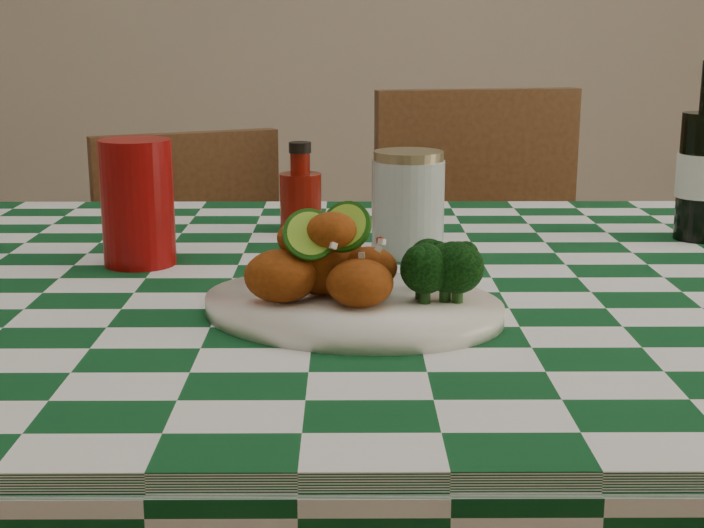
{
  "coord_description": "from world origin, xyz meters",
  "views": [
    {
      "loc": [
        -0.07,
        -1.12,
        1.08
      ],
      "look_at": [
        -0.06,
        -0.16,
        0.84
      ],
      "focal_mm": 50.0,
      "sensor_mm": 36.0,
      "label": 1
    }
  ],
  "objects_px": {
    "plate": "(352,307)",
    "mason_jar": "(408,203)",
    "wooden_chair_right": "(503,337)",
    "red_tumbler": "(138,203)",
    "wooden_chair_left": "(219,357)",
    "fried_chicken_pile": "(332,256)",
    "ketchup_bottle": "(300,187)"
  },
  "relations": [
    {
      "from": "ketchup_bottle",
      "to": "wooden_chair_left",
      "type": "xyz_separation_m",
      "value": [
        -0.19,
        0.47,
        -0.42
      ]
    },
    {
      "from": "plate",
      "to": "mason_jar",
      "type": "bearing_deg",
      "value": 75.22
    },
    {
      "from": "ketchup_bottle",
      "to": "wooden_chair_right",
      "type": "height_order",
      "value": "wooden_chair_right"
    },
    {
      "from": "plate",
      "to": "red_tumbler",
      "type": "bearing_deg",
      "value": 139.31
    },
    {
      "from": "red_tumbler",
      "to": "wooden_chair_right",
      "type": "bearing_deg",
      "value": 49.18
    },
    {
      "from": "wooden_chair_left",
      "to": "mason_jar",
      "type": "bearing_deg",
      "value": -86.22
    },
    {
      "from": "red_tumbler",
      "to": "mason_jar",
      "type": "relative_size",
      "value": 1.16
    },
    {
      "from": "fried_chicken_pile",
      "to": "wooden_chair_left",
      "type": "xyz_separation_m",
      "value": [
        -0.24,
        0.9,
        -0.42
      ]
    },
    {
      "from": "fried_chicken_pile",
      "to": "red_tumbler",
      "type": "relative_size",
      "value": 0.9
    },
    {
      "from": "red_tumbler",
      "to": "wooden_chair_right",
      "type": "height_order",
      "value": "wooden_chair_right"
    },
    {
      "from": "ketchup_bottle",
      "to": "wooden_chair_right",
      "type": "distance_m",
      "value": 0.7
    },
    {
      "from": "red_tumbler",
      "to": "wooden_chair_left",
      "type": "distance_m",
      "value": 0.8
    },
    {
      "from": "plate",
      "to": "wooden_chair_right",
      "type": "distance_m",
      "value": 0.99
    },
    {
      "from": "red_tumbler",
      "to": "mason_jar",
      "type": "distance_m",
      "value": 0.34
    },
    {
      "from": "wooden_chair_right",
      "to": "plate",
      "type": "bearing_deg",
      "value": -119.64
    },
    {
      "from": "red_tumbler",
      "to": "wooden_chair_left",
      "type": "xyz_separation_m",
      "value": [
        0.0,
        0.67,
        -0.43
      ]
    },
    {
      "from": "plate",
      "to": "mason_jar",
      "type": "xyz_separation_m",
      "value": [
        0.07,
        0.28,
        0.06
      ]
    },
    {
      "from": "fried_chicken_pile",
      "to": "wooden_chair_right",
      "type": "xyz_separation_m",
      "value": [
        0.33,
        0.88,
        -0.37
      ]
    },
    {
      "from": "wooden_chair_left",
      "to": "plate",
      "type": "bearing_deg",
      "value": -98.6
    },
    {
      "from": "wooden_chair_right",
      "to": "red_tumbler",
      "type": "bearing_deg",
      "value": -141.45
    },
    {
      "from": "fried_chicken_pile",
      "to": "red_tumbler",
      "type": "xyz_separation_m",
      "value": [
        -0.24,
        0.23,
        0.02
      ]
    },
    {
      "from": "fried_chicken_pile",
      "to": "ketchup_bottle",
      "type": "bearing_deg",
      "value": 96.83
    },
    {
      "from": "red_tumbler",
      "to": "wooden_chair_left",
      "type": "relative_size",
      "value": 0.18
    },
    {
      "from": "plate",
      "to": "wooden_chair_left",
      "type": "xyz_separation_m",
      "value": [
        -0.26,
        0.9,
        -0.36
      ]
    },
    {
      "from": "fried_chicken_pile",
      "to": "ketchup_bottle",
      "type": "height_order",
      "value": "ketchup_bottle"
    },
    {
      "from": "wooden_chair_left",
      "to": "wooden_chair_right",
      "type": "height_order",
      "value": "wooden_chair_right"
    },
    {
      "from": "plate",
      "to": "wooden_chair_left",
      "type": "distance_m",
      "value": 1.0
    },
    {
      "from": "mason_jar",
      "to": "wooden_chair_right",
      "type": "bearing_deg",
      "value": 69.09
    },
    {
      "from": "plate",
      "to": "red_tumbler",
      "type": "distance_m",
      "value": 0.35
    },
    {
      "from": "fried_chicken_pile",
      "to": "wooden_chair_left",
      "type": "distance_m",
      "value": 1.02
    },
    {
      "from": "plate",
      "to": "mason_jar",
      "type": "distance_m",
      "value": 0.3
    },
    {
      "from": "red_tumbler",
      "to": "wooden_chair_right",
      "type": "distance_m",
      "value": 0.95
    }
  ]
}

